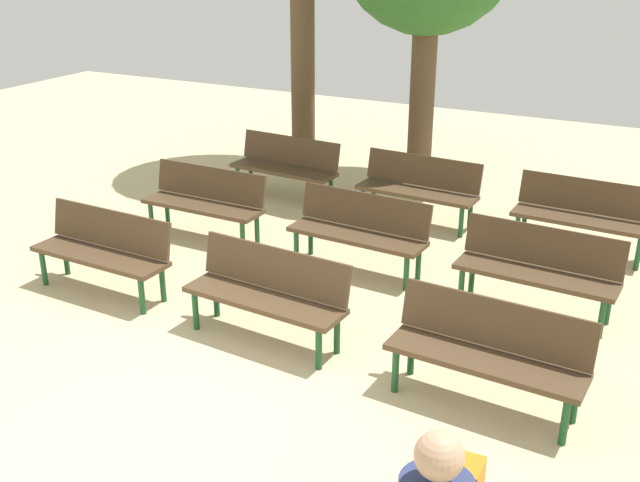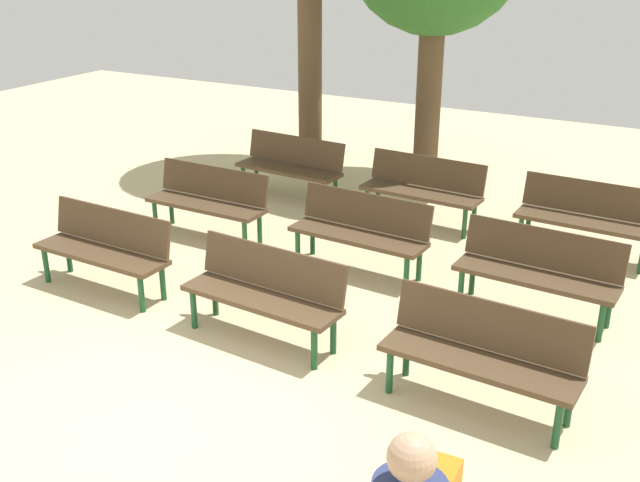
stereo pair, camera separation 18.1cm
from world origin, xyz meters
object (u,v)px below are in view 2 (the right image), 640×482
Objects in this scene: bench_r0_c1 at (265,289)px; bench_r1_c1 at (361,228)px; bench_r2_c2 at (587,214)px; bench_r1_c0 at (209,198)px; bench_r1_c2 at (538,268)px; bench_r2_c0 at (291,163)px; bench_r2_c1 at (423,186)px; bench_r0_c2 at (483,351)px; bench_r0_c0 at (105,245)px.

bench_r0_c1 is 1.00× the size of bench_r1_c1.
bench_r2_c2 is at bearing 61.34° from bench_r0_c1.
bench_r1_c0 and bench_r1_c2 have the same top height.
bench_r2_c0 is 1.01× the size of bench_r2_c2.
bench_r0_c1 is at bearing -89.27° from bench_r2_c1.
bench_r2_c1 is at bearing 91.40° from bench_r0_c1.
bench_r1_c1 is at bearing -139.45° from bench_r2_c2.
bench_r0_c2 is 1.00× the size of bench_r2_c2.
bench_r0_c0 is at bearing -155.68° from bench_r1_c2.
bench_r0_c0 is 5.53m from bench_r2_c2.
bench_r1_c2 is at bearing -1.31° from bench_r1_c0.
bench_r2_c1 is (2.05, -0.08, 0.00)m from bench_r2_c0.
bench_r1_c0 is 0.99× the size of bench_r1_c1.
bench_r1_c0 is at bearing 157.89° from bench_r0_c2.
bench_r1_c1 is 2.70m from bench_r2_c0.
bench_r2_c0 is (-4.01, 1.96, 0.00)m from bench_r1_c2.
bench_r2_c1 is (-1.96, 3.70, 0.00)m from bench_r0_c2.
bench_r0_c2 is (4.20, -0.20, 0.00)m from bench_r0_c0.
bench_r2_c1 and bench_r2_c2 have the same top height.
bench_r0_c2 is 1.00× the size of bench_r2_c0.
bench_r1_c2 and bench_r2_c1 have the same top height.
bench_r0_c0 is 2.80m from bench_r1_c1.
bench_r0_c2 is 4.60m from bench_r1_c0.
bench_r1_c1 is 1.75m from bench_r2_c1.
bench_r0_c2 is at bearing -58.67° from bench_r2_c1.
bench_r1_c1 is (0.11, 1.84, 0.00)m from bench_r0_c1.
bench_r0_c2 and bench_r1_c2 have the same top height.
bench_r2_c2 is at bearing 22.03° from bench_r1_c0.
bench_r0_c1 is at bearing -120.18° from bench_r2_c2.
bench_r0_c0 is 0.99× the size of bench_r0_c2.
bench_r0_c2 is 4.18m from bench_r2_c1.
bench_r0_c0 and bench_r1_c0 have the same top height.
bench_r0_c1 is 1.00× the size of bench_r1_c2.
bench_r2_c0 and bench_r2_c2 have the same top height.
bench_r1_c2 is (0.00, 1.82, 0.00)m from bench_r0_c2.
bench_r0_c2 and bench_r1_c0 have the same top height.
bench_r0_c2 and bench_r2_c1 have the same top height.
bench_r1_c0 is 2.79m from bench_r2_c1.
bench_r0_c1 is 1.01× the size of bench_r1_c0.
bench_r1_c0 is 4.16m from bench_r1_c2.
bench_r0_c0 is 4.21m from bench_r0_c2.
bench_r1_c1 is (-2.02, 1.95, 0.00)m from bench_r0_c2.
bench_r0_c0 is 0.99× the size of bench_r1_c2.
bench_r1_c2 and bench_r2_c2 have the same top height.
bench_r0_c1 is 4.12m from bench_r2_c0.
bench_r0_c0 is 4.51m from bench_r1_c2.
bench_r1_c1 is 2.74m from bench_r2_c2.
bench_r0_c0 and bench_r2_c0 have the same top height.
bench_r0_c0 is 1.00× the size of bench_r2_c2.
bench_r0_c2 is at bearing -24.53° from bench_r1_c0.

